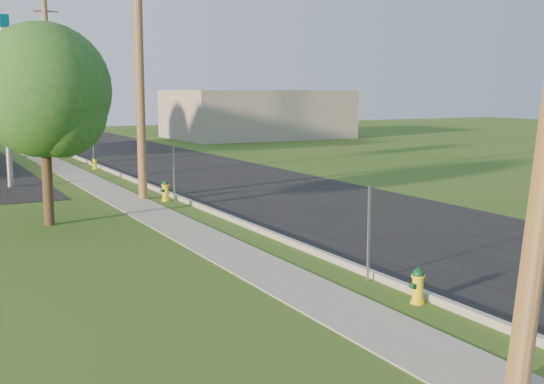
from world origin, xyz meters
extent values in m
plane|color=#2A5112|center=(0.00, 0.00, 0.00)|extent=(140.00, 140.00, 0.00)
cube|color=black|center=(4.50, 10.00, 0.01)|extent=(8.00, 120.00, 0.02)
cube|color=#9C9A90|center=(0.50, 10.00, 0.07)|extent=(0.15, 120.00, 0.15)
cube|color=gray|center=(-1.25, 10.00, 0.01)|extent=(1.50, 120.00, 0.03)
cylinder|color=brown|center=(-0.60, 17.00, 4.90)|extent=(0.32, 0.32, 9.80)
cylinder|color=brown|center=(-0.60, 35.00, 4.75)|extent=(0.49, 0.32, 9.50)
cube|color=brown|center=(-0.60, 35.00, 8.50)|extent=(1.40, 0.10, 0.12)
cube|color=gray|center=(0.25, 4.20, 1.00)|extent=(0.05, 0.04, 2.00)
cube|color=gray|center=(0.25, 16.00, 1.00)|extent=(0.05, 0.04, 2.00)
cube|color=gray|center=(0.25, 28.20, 1.00)|extent=(0.05, 0.04, 2.00)
cylinder|color=gray|center=(-4.50, 22.50, 2.50)|extent=(0.24, 0.24, 5.00)
cube|color=silver|center=(-4.50, 22.50, 5.80)|extent=(0.30, 2.00, 2.00)
cube|color=#00455E|center=(-4.50, 22.50, 6.60)|extent=(0.34, 2.04, 0.50)
cube|color=gray|center=(18.00, 45.00, 2.00)|extent=(14.00, 10.00, 4.00)
cylinder|color=#352819|center=(-4.52, 13.56, 1.52)|extent=(0.30, 0.30, 3.04)
sphere|color=#1F571D|center=(-4.52, 13.56, 3.95)|extent=(3.89, 3.89, 3.89)
sphere|color=#1F571D|center=(-4.12, 13.26, 3.34)|extent=(2.68, 2.68, 2.68)
cylinder|color=yellow|center=(0.19, 2.55, 0.03)|extent=(0.26, 0.26, 0.06)
cylinder|color=yellow|center=(0.19, 2.55, 0.28)|extent=(0.21, 0.21, 0.56)
cylinder|color=yellow|center=(0.19, 2.55, 0.52)|extent=(0.26, 0.26, 0.04)
sphere|color=#0A3B1C|center=(0.19, 2.55, 0.56)|extent=(0.22, 0.22, 0.22)
cylinder|color=#0A3B1C|center=(0.19, 2.55, 0.67)|extent=(0.05, 0.05, 0.06)
cylinder|color=#0A3B1C|center=(0.20, 2.42, 0.36)|extent=(0.12, 0.12, 0.10)
cylinder|color=#0A3B1C|center=(0.06, 2.54, 0.36)|extent=(0.10, 0.09, 0.08)
cylinder|color=#0A3B1C|center=(0.32, 2.57, 0.36)|extent=(0.10, 0.09, 0.08)
cylinder|color=yellow|center=(-0.02, 16.19, 0.03)|extent=(0.29, 0.29, 0.06)
cylinder|color=yellow|center=(-0.02, 16.19, 0.31)|extent=(0.23, 0.23, 0.62)
cylinder|color=yellow|center=(-0.02, 16.19, 0.58)|extent=(0.29, 0.29, 0.04)
sphere|color=#0B3514|center=(-0.02, 16.19, 0.62)|extent=(0.24, 0.24, 0.24)
cylinder|color=#0B3514|center=(-0.02, 16.19, 0.74)|extent=(0.05, 0.05, 0.06)
cylinder|color=#0B3514|center=(0.03, 16.05, 0.39)|extent=(0.15, 0.16, 0.11)
cylinder|color=#0B3514|center=(-0.15, 16.13, 0.39)|extent=(0.13, 0.12, 0.09)
cylinder|color=#0B3514|center=(0.12, 16.24, 0.39)|extent=(0.13, 0.12, 0.09)
cylinder|color=#DEBE0B|center=(0.12, 27.46, 0.03)|extent=(0.25, 0.25, 0.05)
cylinder|color=#DEBE0B|center=(0.12, 27.46, 0.27)|extent=(0.20, 0.20, 0.54)
cylinder|color=#DEBE0B|center=(0.12, 27.46, 0.50)|extent=(0.25, 0.25, 0.04)
sphere|color=black|center=(0.12, 27.46, 0.54)|extent=(0.21, 0.21, 0.21)
cylinder|color=black|center=(0.12, 27.46, 0.65)|extent=(0.04, 0.04, 0.05)
cylinder|color=black|center=(0.10, 27.33, 0.34)|extent=(0.12, 0.12, 0.10)
cylinder|color=black|center=(0.00, 27.48, 0.34)|extent=(0.10, 0.10, 0.08)
cylinder|color=black|center=(0.25, 27.43, 0.34)|extent=(0.10, 0.10, 0.08)
camera|label=1|loc=(-7.92, -7.01, 3.92)|focal=45.00mm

